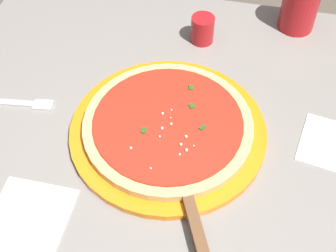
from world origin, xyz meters
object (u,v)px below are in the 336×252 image
object	(u,v)px
cup_small_sauce	(202,29)
pizza	(168,125)
napkin_loose_left	(27,221)
cup_tall_drink	(300,6)
serving_plate	(168,131)
pizza_server	(190,208)
fork	(11,103)

from	to	relation	value
cup_small_sauce	pizza	bearing A→B (deg)	86.27
napkin_loose_left	cup_small_sauce	bearing A→B (deg)	-112.05
cup_tall_drink	cup_small_sauce	world-z (taller)	cup_tall_drink
pizza	cup_tall_drink	size ratio (longest dim) A/B	2.79
pizza	napkin_loose_left	xyz separation A→B (m)	(0.18, 0.22, -0.02)
pizza	napkin_loose_left	size ratio (longest dim) A/B	2.12
serving_plate	pizza_server	distance (m)	0.17
pizza_server	serving_plate	bearing A→B (deg)	-65.81
cup_small_sauce	napkin_loose_left	size ratio (longest dim) A/B	0.41
pizza_server	napkin_loose_left	world-z (taller)	pizza_server
serving_plate	napkin_loose_left	size ratio (longest dim) A/B	2.47
cup_tall_drink	pizza_server	bearing A→B (deg)	74.22
pizza	cup_small_sauce	world-z (taller)	cup_small_sauce
serving_plate	cup_small_sauce	size ratio (longest dim) A/B	5.97
fork	serving_plate	bearing A→B (deg)	178.70
cup_tall_drink	fork	bearing A→B (deg)	33.82
serving_plate	fork	distance (m)	0.31
napkin_loose_left	fork	bearing A→B (deg)	-60.63
serving_plate	napkin_loose_left	distance (m)	0.29
napkin_loose_left	serving_plate	bearing A→B (deg)	-129.14
pizza	cup_tall_drink	bearing A→B (deg)	-120.80
pizza	cup_tall_drink	xyz separation A→B (m)	(-0.21, -0.36, 0.03)
cup_tall_drink	cup_small_sauce	size ratio (longest dim) A/B	1.84
pizza	napkin_loose_left	bearing A→B (deg)	50.85
serving_plate	pizza	xyz separation A→B (m)	(-0.00, 0.00, 0.02)
serving_plate	cup_small_sauce	world-z (taller)	cup_small_sauce
cup_tall_drink	fork	size ratio (longest dim) A/B	0.58
serving_plate	cup_tall_drink	bearing A→B (deg)	-120.80
serving_plate	cup_tall_drink	world-z (taller)	cup_tall_drink
pizza	napkin_loose_left	distance (m)	0.29
serving_plate	fork	size ratio (longest dim) A/B	1.90
cup_small_sauce	serving_plate	bearing A→B (deg)	86.27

